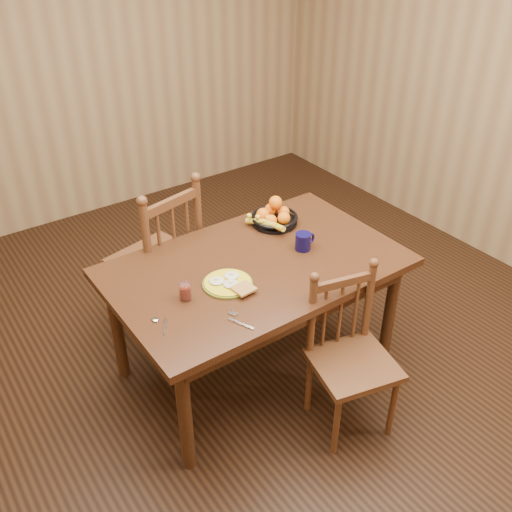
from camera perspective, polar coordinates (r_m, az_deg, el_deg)
room at (r=2.84m, az=0.00°, el=9.34°), size 4.52×5.02×2.72m
dining_table at (r=3.18m, az=0.00°, el=-2.04°), size 1.60×1.00×0.75m
chair_far at (r=3.63m, az=-9.60°, el=-0.37°), size 0.58×0.56×1.07m
chair_near at (r=3.05m, az=9.40°, el=-9.94°), size 0.49×0.47×0.90m
breakfast_plate at (r=2.96m, az=-2.77°, el=-2.73°), size 0.26×0.29×0.04m
fork at (r=2.74m, az=-1.80°, el=-6.43°), size 0.07×0.18×0.00m
spoon at (r=2.76m, az=-9.75°, el=-6.48°), size 0.07×0.15×0.01m
coffee_mug at (r=3.24m, az=4.79°, el=1.50°), size 0.13×0.09×0.10m
juice_glass at (r=2.87m, az=-7.08°, el=-3.60°), size 0.06×0.06×0.09m
fruit_bowl at (r=3.49m, az=1.77°, el=3.93°), size 0.32×0.32×0.17m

